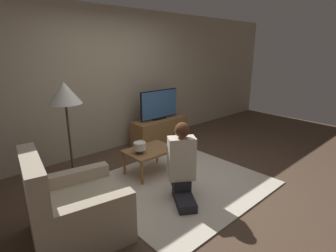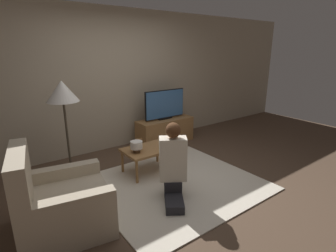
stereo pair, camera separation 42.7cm
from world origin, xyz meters
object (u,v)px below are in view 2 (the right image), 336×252
tv (165,104)px  person_kneeling (173,163)px  coffee_table (148,151)px  armchair (60,205)px  table_lamp (136,146)px  floor_lamp (63,97)px

tv → person_kneeling: size_ratio=0.92×
coffee_table → person_kneeling: (-0.14, -0.82, 0.15)m
coffee_table → armchair: size_ratio=0.72×
armchair → person_kneeling: bearing=-89.7°
table_lamp → armchair: bearing=-155.5°
armchair → tv: bearing=-48.1°
coffee_table → armchair: 1.59m
floor_lamp → armchair: 1.40m
armchair → person_kneeling: person_kneeling is taller
coffee_table → table_lamp: bearing=-172.6°
tv → person_kneeling: tv is taller
floor_lamp → person_kneeling: (0.94, -1.14, -0.77)m
person_kneeling → table_lamp: (-0.07, 0.80, 0.00)m
coffee_table → armchair: bearing=-157.8°
tv → floor_lamp: bearing=-163.0°
tv → floor_lamp: floor_lamp is taller
person_kneeling → table_lamp: 0.80m
person_kneeling → table_lamp: person_kneeling is taller
armchair → person_kneeling: size_ratio=1.02×
floor_lamp → person_kneeling: size_ratio=1.48×
tv → coffee_table: size_ratio=1.25×
tv → armchair: tv is taller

